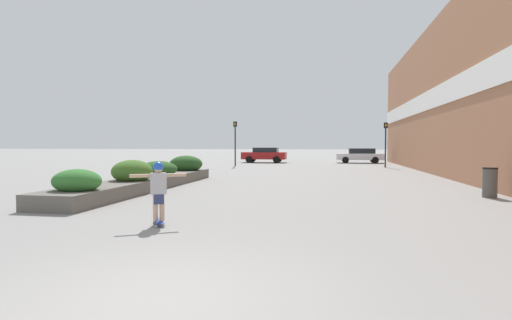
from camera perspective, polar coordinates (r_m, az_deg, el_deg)
ground_plane at (r=4.99m, az=-13.94°, el=-19.10°), size 300.00×300.00×0.00m
building_wall_right at (r=23.55m, az=26.56°, el=8.94°), size 0.67×44.46×9.33m
planter_box at (r=17.13m, az=-15.00°, el=-2.31°), size 1.72×11.84×1.24m
skateboard at (r=9.35m, az=-13.72°, el=-8.56°), size 0.53×0.76×0.09m
skateboarder at (r=9.23m, az=-13.76°, el=-3.52°), size 1.12×0.68×1.33m
trash_bin at (r=15.79m, az=30.42°, el=-2.78°), size 0.48×0.48×1.03m
car_leftmost at (r=41.81m, az=30.45°, el=0.47°), size 4.73×1.99×1.40m
car_center_left at (r=40.57m, az=14.65°, el=0.67°), size 4.49×2.02×1.44m
car_center_right at (r=40.17m, az=1.22°, el=0.79°), size 4.40×1.96×1.51m
traffic_light_left at (r=33.47m, az=-3.00°, el=3.45°), size 0.28×0.30×3.75m
traffic_light_right at (r=33.08m, az=18.03°, el=3.15°), size 0.28×0.30×3.55m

